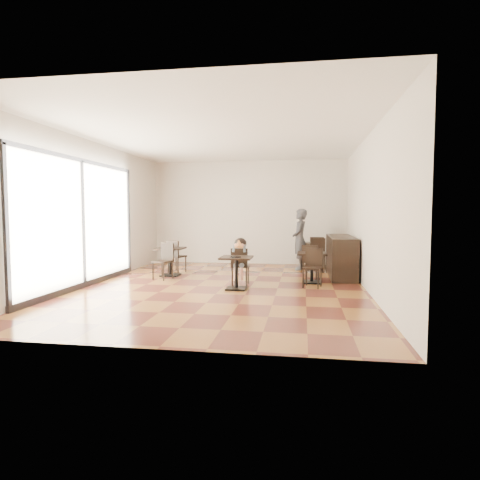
% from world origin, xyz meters
% --- Properties ---
extents(floor, '(6.00, 8.00, 0.01)m').
position_xyz_m(floor, '(0.00, 0.00, 0.00)').
color(floor, '#92592A').
rests_on(floor, ground).
extents(ceiling, '(6.00, 8.00, 0.01)m').
position_xyz_m(ceiling, '(0.00, 0.00, 3.20)').
color(ceiling, white).
rests_on(ceiling, floor).
extents(wall_back, '(6.00, 0.01, 3.20)m').
position_xyz_m(wall_back, '(0.00, 4.00, 1.60)').
color(wall_back, beige).
rests_on(wall_back, floor).
extents(wall_front, '(6.00, 0.01, 3.20)m').
position_xyz_m(wall_front, '(0.00, -4.00, 1.60)').
color(wall_front, beige).
rests_on(wall_front, floor).
extents(wall_left, '(0.01, 8.00, 3.20)m').
position_xyz_m(wall_left, '(-3.00, 0.00, 1.60)').
color(wall_left, beige).
rests_on(wall_left, floor).
extents(wall_right, '(0.01, 8.00, 3.20)m').
position_xyz_m(wall_right, '(3.00, 0.00, 1.60)').
color(wall_right, beige).
rests_on(wall_right, floor).
extents(storefront_window, '(0.04, 4.50, 2.60)m').
position_xyz_m(storefront_window, '(-2.97, -0.50, 1.40)').
color(storefront_window, white).
rests_on(storefront_window, floor).
extents(child_table, '(0.65, 0.65, 0.69)m').
position_xyz_m(child_table, '(0.32, -0.24, 0.34)').
color(child_table, black).
rests_on(child_table, floor).
extents(child_chair, '(0.37, 0.37, 0.82)m').
position_xyz_m(child_chair, '(0.32, 0.31, 0.41)').
color(child_chair, black).
rests_on(child_chair, floor).
extents(child, '(0.37, 0.52, 1.04)m').
position_xyz_m(child, '(0.32, 0.31, 0.52)').
color(child, slate).
rests_on(child, child_chair).
extents(plate, '(0.23, 0.23, 0.01)m').
position_xyz_m(plate, '(0.32, -0.34, 0.69)').
color(plate, black).
rests_on(plate, child_table).
extents(pizza_slice, '(0.24, 0.19, 0.06)m').
position_xyz_m(pizza_slice, '(0.32, 0.12, 0.90)').
color(pizza_slice, tan).
rests_on(pizza_slice, child).
extents(adult_patron, '(0.41, 0.62, 1.70)m').
position_xyz_m(adult_patron, '(1.61, 2.88, 0.85)').
color(adult_patron, '#3D3C42').
rests_on(adult_patron, floor).
extents(cafe_table_mid, '(0.79, 0.79, 0.69)m').
position_xyz_m(cafe_table_mid, '(1.90, 0.78, 0.35)').
color(cafe_table_mid, black).
rests_on(cafe_table_mid, floor).
extents(cafe_table_left, '(0.88, 0.88, 0.72)m').
position_xyz_m(cafe_table_left, '(-1.62, 1.27, 0.36)').
color(cafe_table_left, black).
rests_on(cafe_table_left, floor).
extents(cafe_table_back, '(0.71, 0.71, 0.74)m').
position_xyz_m(cafe_table_back, '(1.95, 3.18, 0.37)').
color(cafe_table_back, black).
rests_on(cafe_table_back, floor).
extents(chair_mid_a, '(0.45, 0.45, 0.83)m').
position_xyz_m(chair_mid_a, '(1.90, 1.33, 0.42)').
color(chair_mid_a, black).
rests_on(chair_mid_a, floor).
extents(chair_mid_b, '(0.45, 0.45, 0.83)m').
position_xyz_m(chair_mid_b, '(1.90, 0.23, 0.42)').
color(chair_mid_b, black).
rests_on(chair_mid_b, floor).
extents(chair_left_a, '(0.50, 0.50, 0.86)m').
position_xyz_m(chair_left_a, '(-1.62, 1.82, 0.43)').
color(chair_left_a, black).
rests_on(chair_left_a, floor).
extents(chair_left_b, '(0.50, 0.50, 0.86)m').
position_xyz_m(chair_left_b, '(-1.62, 0.72, 0.43)').
color(chair_left_b, black).
rests_on(chair_left_b, floor).
extents(chair_back_a, '(0.40, 0.40, 0.89)m').
position_xyz_m(chair_back_a, '(2.10, 3.50, 0.45)').
color(chair_back_a, black).
rests_on(chair_back_a, floor).
extents(chair_back_b, '(0.40, 0.40, 0.89)m').
position_xyz_m(chair_back_b, '(2.10, 2.63, 0.45)').
color(chair_back_b, black).
rests_on(chair_back_b, floor).
extents(service_counter, '(0.60, 2.40, 1.00)m').
position_xyz_m(service_counter, '(2.65, 2.00, 0.50)').
color(service_counter, black).
rests_on(service_counter, floor).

